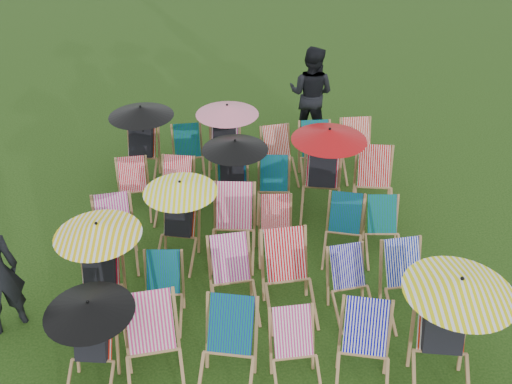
{
  "coord_description": "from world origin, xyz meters",
  "views": [
    {
      "loc": [
        -0.14,
        -6.65,
        5.56
      ],
      "look_at": [
        0.02,
        0.44,
        0.9
      ],
      "focal_mm": 40.0,
      "sensor_mm": 36.0,
      "label": 1
    }
  ],
  "objects_px": {
    "deckchair_5": "(448,331)",
    "deckchair_29": "(359,151)",
    "deckchair_0": "(90,344)",
    "person_rear": "(311,94)"
  },
  "relations": [
    {
      "from": "deckchair_5",
      "to": "deckchair_29",
      "type": "xyz_separation_m",
      "value": [
        -0.15,
        4.66,
        -0.29
      ]
    },
    {
      "from": "deckchair_29",
      "to": "deckchair_0",
      "type": "bearing_deg",
      "value": -134.62
    },
    {
      "from": "deckchair_5",
      "to": "person_rear",
      "type": "xyz_separation_m",
      "value": [
        -0.9,
        6.12,
        0.2
      ]
    },
    {
      "from": "deckchair_0",
      "to": "person_rear",
      "type": "xyz_separation_m",
      "value": [
        3.11,
        6.08,
        0.34
      ]
    },
    {
      "from": "deckchair_5",
      "to": "deckchair_0",
      "type": "bearing_deg",
      "value": -173.73
    },
    {
      "from": "deckchair_0",
      "to": "deckchair_5",
      "type": "bearing_deg",
      "value": 4.06
    },
    {
      "from": "deckchair_29",
      "to": "person_rear",
      "type": "height_order",
      "value": "person_rear"
    },
    {
      "from": "deckchair_0",
      "to": "deckchair_29",
      "type": "distance_m",
      "value": 6.02
    },
    {
      "from": "deckchair_0",
      "to": "deckchair_29",
      "type": "relative_size",
      "value": 1.24
    },
    {
      "from": "deckchair_0",
      "to": "person_rear",
      "type": "bearing_deg",
      "value": 67.59
    }
  ]
}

